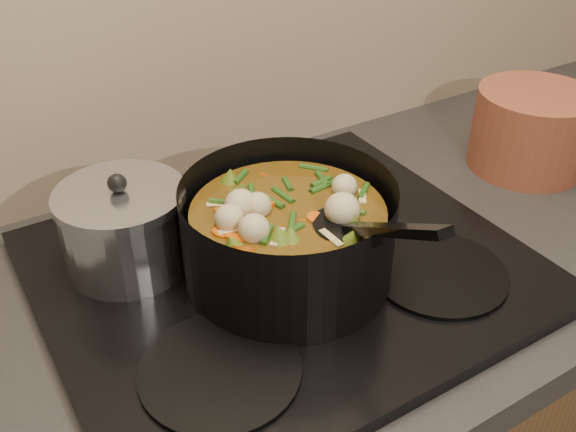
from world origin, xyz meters
TOP-DOWN VIEW (x-y plane):
  - stovetop at (0.00, 1.93)m, footprint 0.62×0.54m
  - stockpot at (-0.01, 1.90)m, footprint 0.32×0.39m
  - saucepan at (-0.18, 2.04)m, footprint 0.17×0.17m
  - terracotta_crock at (0.51, 1.97)m, footprint 0.24×0.24m

SIDE VIEW (x-z plane):
  - stovetop at x=0.00m, z-range 0.91..0.93m
  - terracotta_crock at x=0.51m, z-range 0.91..1.05m
  - saucepan at x=-0.18m, z-range 0.92..1.06m
  - stockpot at x=-0.01m, z-range 0.89..1.09m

